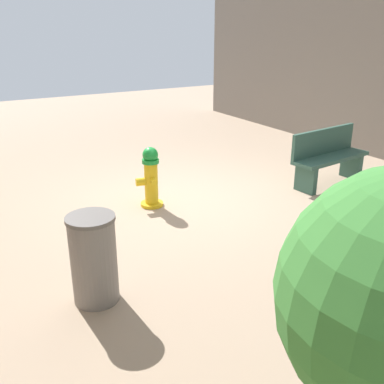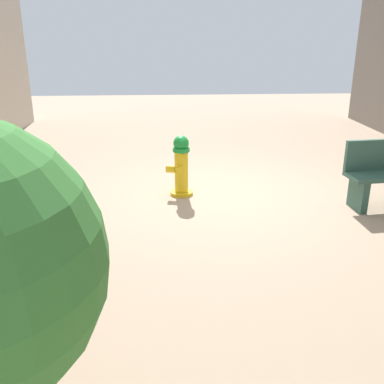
% 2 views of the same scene
% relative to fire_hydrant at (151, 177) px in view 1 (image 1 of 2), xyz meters
% --- Properties ---
extents(ground_plane, '(23.40, 23.40, 0.00)m').
position_rel_fire_hydrant_xyz_m(ground_plane, '(-0.63, 0.11, -0.46)').
color(ground_plane, tan).
extents(fire_hydrant, '(0.41, 0.43, 0.92)m').
position_rel_fire_hydrant_xyz_m(fire_hydrant, '(0.00, 0.00, 0.00)').
color(fire_hydrant, gold).
rests_on(fire_hydrant, ground_plane).
extents(bench_near, '(1.59, 0.60, 0.95)m').
position_rel_fire_hydrant_xyz_m(bench_near, '(-3.06, 0.63, 0.03)').
color(bench_near, '#33594C').
rests_on(bench_near, ground_plane).
extents(trash_bin, '(0.48, 0.48, 0.92)m').
position_rel_fire_hydrant_xyz_m(trash_bin, '(1.55, 1.96, -0.00)').
color(trash_bin, slate).
rests_on(trash_bin, ground_plane).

